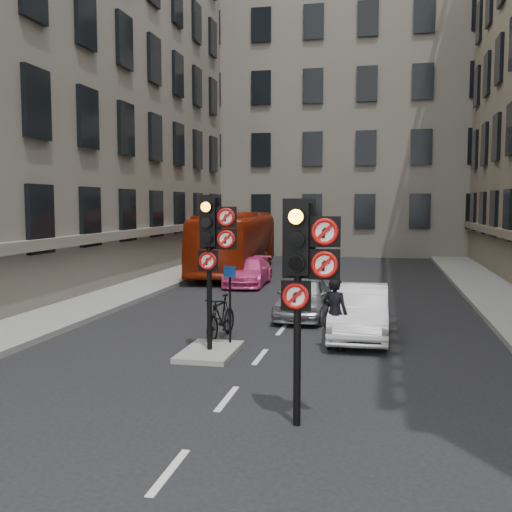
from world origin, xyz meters
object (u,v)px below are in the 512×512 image
at_px(signal_near, 303,263).
at_px(motorcyclist, 335,314).
at_px(info_sign, 230,294).
at_px(car_white, 359,311).
at_px(car_silver, 304,297).
at_px(motorcycle, 221,317).
at_px(signal_far, 212,238).
at_px(car_pink, 248,272).
at_px(bus_red, 236,242).

bearing_deg(signal_near, motorcyclist, 88.61).
bearing_deg(info_sign, car_white, 48.38).
distance_m(car_silver, motorcycle, 3.78).
height_order(signal_far, car_white, signal_far).
bearing_deg(info_sign, motorcycle, 136.06).
bearing_deg(motorcycle, car_pink, 104.93).
bearing_deg(motorcyclist, car_silver, -51.95).
xyz_separation_m(signal_near, car_white, (0.65, 6.53, -1.90)).
height_order(signal_near, motorcyclist, signal_near).
distance_m(signal_far, car_pink, 11.94).
distance_m(car_pink, motorcycle, 10.13).
xyz_separation_m(car_pink, bus_red, (-1.63, 4.39, 0.96)).
relative_size(signal_far, car_pink, 0.89).
bearing_deg(signal_far, signal_near, -56.98).
bearing_deg(car_silver, signal_near, -81.72).
relative_size(car_pink, motorcycle, 2.12).
bearing_deg(car_white, signal_far, -142.72).
relative_size(motorcycle, motorcyclist, 1.07).
relative_size(signal_near, info_sign, 1.92).
height_order(car_silver, bus_red, bus_red).
bearing_deg(signal_near, car_silver, 97.16).
relative_size(motorcyclist, info_sign, 0.94).
xyz_separation_m(car_pink, motorcyclist, (4.48, -10.61, 0.30)).
bearing_deg(info_sign, car_pink, 118.08).
height_order(motorcyclist, info_sign, info_sign).
bearing_deg(motorcycle, car_white, 21.33).
height_order(car_white, car_pink, car_white).
bearing_deg(car_silver, car_pink, 117.01).
bearing_deg(car_silver, motorcyclist, -71.37).
distance_m(signal_near, info_sign, 5.45).
distance_m(car_silver, bus_red, 12.11).
xyz_separation_m(signal_near, motorcycle, (-2.85, 5.60, -2.01)).
distance_m(motorcycle, info_sign, 1.23).
distance_m(signal_far, car_white, 4.59).
height_order(car_silver, motorcycle, car_silver).
height_order(signal_far, motorcyclist, signal_far).
bearing_deg(car_white, car_pink, 118.18).
relative_size(bus_red, motorcyclist, 6.28).
height_order(signal_near, car_silver, signal_near).
distance_m(car_white, car_pink, 10.38).
bearing_deg(info_sign, signal_far, -88.30).
bearing_deg(info_sign, bus_red, 121.07).
bearing_deg(signal_far, motorcyclist, 20.31).
distance_m(bus_red, info_sign, 15.69).
distance_m(signal_near, motorcyclist, 5.29).
bearing_deg(signal_near, motorcycle, 116.95).
relative_size(signal_near, motorcycle, 1.89).
distance_m(motorcycle, motorcyclist, 3.04).
relative_size(car_silver, motorcycle, 1.96).
distance_m(car_white, motorcyclist, 1.63).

